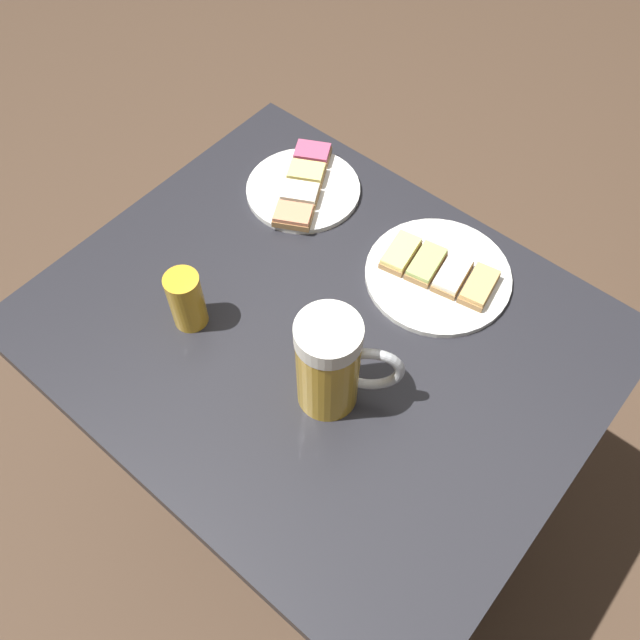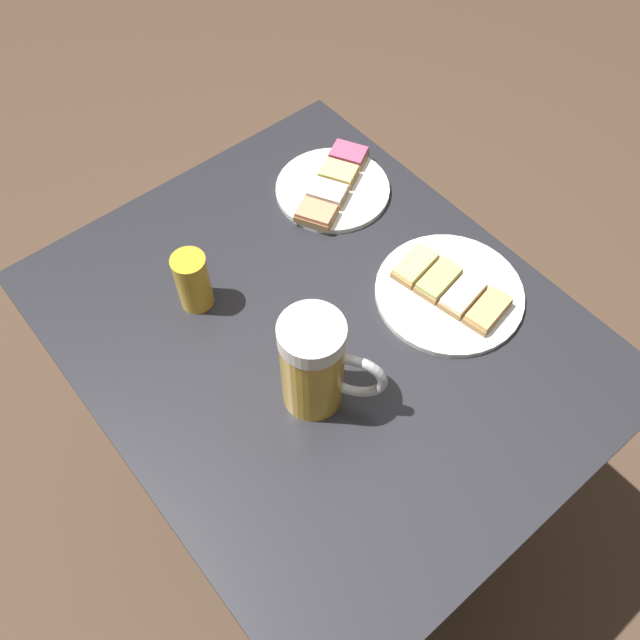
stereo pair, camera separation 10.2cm
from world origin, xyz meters
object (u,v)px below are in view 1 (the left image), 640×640
object	(u,v)px
plate_far	(303,187)
beer_glass_small	(186,300)
beer_mug	(332,364)
plate_near	(438,273)

from	to	relation	value
plate_far	beer_glass_small	world-z (taller)	beer_glass_small
beer_mug	beer_glass_small	size ratio (longest dim) A/B	1.71
beer_glass_small	beer_mug	bearing A→B (deg)	-171.41
plate_near	beer_glass_small	xyz separation A→B (m)	(0.24, 0.31, 0.04)
plate_near	plate_far	size ratio (longest dim) A/B	1.13
plate_far	beer_mug	size ratio (longest dim) A/B	1.19
plate_far	beer_glass_small	size ratio (longest dim) A/B	2.04
plate_far	beer_glass_small	xyz separation A→B (m)	(-0.05, 0.32, 0.04)
beer_mug	beer_glass_small	bearing A→B (deg)	8.59
beer_mug	plate_far	bearing A→B (deg)	-43.53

